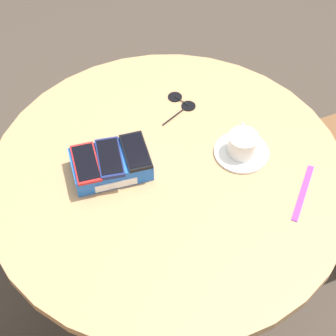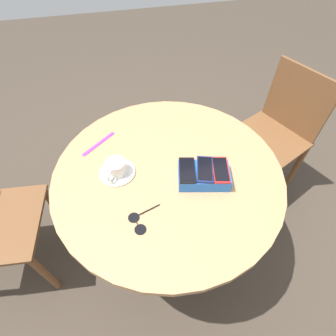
{
  "view_description": "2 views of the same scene",
  "coord_description": "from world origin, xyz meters",
  "px_view_note": "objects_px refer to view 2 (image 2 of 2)",
  "views": [
    {
      "loc": [
        -0.47,
        -0.85,
        1.96
      ],
      "look_at": [
        0.0,
        0.0,
        0.75
      ],
      "focal_mm": 60.0,
      "sensor_mm": 36.0,
      "label": 1
    },
    {
      "loc": [
        0.16,
        0.71,
        1.62
      ],
      "look_at": [
        0.0,
        0.0,
        0.75
      ],
      "focal_mm": 28.0,
      "sensor_mm": 36.0,
      "label": 2
    }
  ],
  "objects_px": {
    "lanyard_strap": "(99,144)",
    "sunglasses": "(138,222)",
    "chair_far_side": "(273,135)",
    "phone_red": "(221,170)",
    "coffee_cup": "(116,167)",
    "saucer": "(117,172)",
    "phone_black": "(187,170)",
    "phone_box": "(204,176)",
    "phone_navy": "(205,169)",
    "round_table": "(168,185)"
  },
  "relations": [
    {
      "from": "round_table",
      "to": "sunglasses",
      "type": "xyz_separation_m",
      "value": [
        0.17,
        0.22,
        0.11
      ]
    },
    {
      "from": "coffee_cup",
      "to": "sunglasses",
      "type": "relative_size",
      "value": 0.82
    },
    {
      "from": "phone_black",
      "to": "round_table",
      "type": "bearing_deg",
      "value": -44.24
    },
    {
      "from": "phone_box",
      "to": "chair_far_side",
      "type": "height_order",
      "value": "chair_far_side"
    },
    {
      "from": "phone_black",
      "to": "lanyard_strap",
      "type": "xyz_separation_m",
      "value": [
        0.35,
        -0.3,
        -0.06
      ]
    },
    {
      "from": "phone_navy",
      "to": "coffee_cup",
      "type": "bearing_deg",
      "value": -17.77
    },
    {
      "from": "round_table",
      "to": "chair_far_side",
      "type": "height_order",
      "value": "chair_far_side"
    },
    {
      "from": "phone_box",
      "to": "phone_red",
      "type": "distance_m",
      "value": 0.07
    },
    {
      "from": "phone_navy",
      "to": "lanyard_strap",
      "type": "xyz_separation_m",
      "value": [
        0.42,
        -0.32,
        -0.06
      ]
    },
    {
      "from": "phone_black",
      "to": "phone_box",
      "type": "bearing_deg",
      "value": 165.8
    },
    {
      "from": "phone_red",
      "to": "coffee_cup",
      "type": "height_order",
      "value": "coffee_cup"
    },
    {
      "from": "sunglasses",
      "to": "phone_black",
      "type": "bearing_deg",
      "value": -146.28
    },
    {
      "from": "lanyard_strap",
      "to": "sunglasses",
      "type": "xyz_separation_m",
      "value": [
        -0.12,
        0.46,
        0.0
      ]
    },
    {
      "from": "coffee_cup",
      "to": "lanyard_strap",
      "type": "xyz_separation_m",
      "value": [
        0.07,
        -0.2,
        -0.04
      ]
    },
    {
      "from": "phone_box",
      "to": "coffee_cup",
      "type": "height_order",
      "value": "coffee_cup"
    },
    {
      "from": "phone_black",
      "to": "sunglasses",
      "type": "bearing_deg",
      "value": 33.72
    },
    {
      "from": "saucer",
      "to": "lanyard_strap",
      "type": "bearing_deg",
      "value": -71.19
    },
    {
      "from": "phone_box",
      "to": "sunglasses",
      "type": "bearing_deg",
      "value": 24.45
    },
    {
      "from": "phone_box",
      "to": "coffee_cup",
      "type": "relative_size",
      "value": 2.18
    },
    {
      "from": "phone_red",
      "to": "saucer",
      "type": "xyz_separation_m",
      "value": [
        0.42,
        -0.13,
        -0.06
      ]
    },
    {
      "from": "phone_red",
      "to": "chair_far_side",
      "type": "distance_m",
      "value": 0.78
    },
    {
      "from": "saucer",
      "to": "coffee_cup",
      "type": "xyz_separation_m",
      "value": [
        0.0,
        0.0,
        0.04
      ]
    },
    {
      "from": "phone_black",
      "to": "saucer",
      "type": "xyz_separation_m",
      "value": [
        0.28,
        -0.1,
        -0.06
      ]
    },
    {
      "from": "phone_navy",
      "to": "phone_box",
      "type": "bearing_deg",
      "value": 61.54
    },
    {
      "from": "lanyard_strap",
      "to": "saucer",
      "type": "bearing_deg",
      "value": 108.81
    },
    {
      "from": "phone_red",
      "to": "phone_black",
      "type": "height_order",
      "value": "phone_black"
    },
    {
      "from": "phone_black",
      "to": "sunglasses",
      "type": "xyz_separation_m",
      "value": [
        0.23,
        0.15,
        -0.06
      ]
    },
    {
      "from": "phone_red",
      "to": "phone_black",
      "type": "xyz_separation_m",
      "value": [
        0.14,
        -0.03,
        0.0
      ]
    },
    {
      "from": "phone_red",
      "to": "phone_navy",
      "type": "distance_m",
      "value": 0.07
    },
    {
      "from": "phone_red",
      "to": "lanyard_strap",
      "type": "distance_m",
      "value": 0.59
    },
    {
      "from": "phone_red",
      "to": "coffee_cup",
      "type": "xyz_separation_m",
      "value": [
        0.42,
        -0.13,
        -0.02
      ]
    },
    {
      "from": "lanyard_strap",
      "to": "phone_navy",
      "type": "bearing_deg",
      "value": 143.32
    },
    {
      "from": "phone_box",
      "to": "coffee_cup",
      "type": "distance_m",
      "value": 0.37
    },
    {
      "from": "phone_red",
      "to": "coffee_cup",
      "type": "relative_size",
      "value": 1.39
    },
    {
      "from": "lanyard_strap",
      "to": "chair_far_side",
      "type": "height_order",
      "value": "chair_far_side"
    },
    {
      "from": "saucer",
      "to": "round_table",
      "type": "bearing_deg",
      "value": 169.64
    },
    {
      "from": "saucer",
      "to": "chair_far_side",
      "type": "height_order",
      "value": "chair_far_side"
    },
    {
      "from": "saucer",
      "to": "lanyard_strap",
      "type": "xyz_separation_m",
      "value": [
        0.07,
        -0.2,
        -0.0
      ]
    },
    {
      "from": "coffee_cup",
      "to": "lanyard_strap",
      "type": "distance_m",
      "value": 0.22
    },
    {
      "from": "saucer",
      "to": "phone_black",
      "type": "bearing_deg",
      "value": 159.92
    },
    {
      "from": "coffee_cup",
      "to": "chair_far_side",
      "type": "relative_size",
      "value": 0.12
    },
    {
      "from": "lanyard_strap",
      "to": "sunglasses",
      "type": "height_order",
      "value": "sunglasses"
    },
    {
      "from": "chair_far_side",
      "to": "saucer",
      "type": "bearing_deg",
      "value": 16.84
    },
    {
      "from": "phone_navy",
      "to": "saucer",
      "type": "distance_m",
      "value": 0.38
    },
    {
      "from": "chair_far_side",
      "to": "coffee_cup",
      "type": "bearing_deg",
      "value": 16.94
    },
    {
      "from": "saucer",
      "to": "lanyard_strap",
      "type": "height_order",
      "value": "saucer"
    },
    {
      "from": "phone_black",
      "to": "sunglasses",
      "type": "distance_m",
      "value": 0.29
    },
    {
      "from": "phone_box",
      "to": "chair_far_side",
      "type": "relative_size",
      "value": 0.27
    },
    {
      "from": "round_table",
      "to": "coffee_cup",
      "type": "relative_size",
      "value": 9.39
    },
    {
      "from": "round_table",
      "to": "coffee_cup",
      "type": "distance_m",
      "value": 0.27
    }
  ]
}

